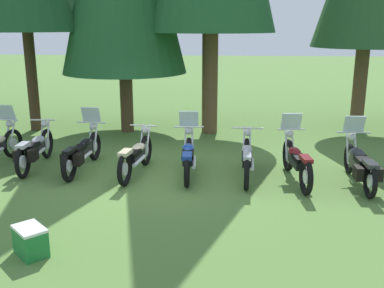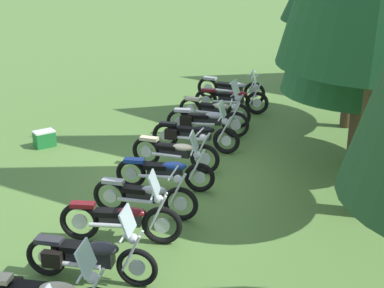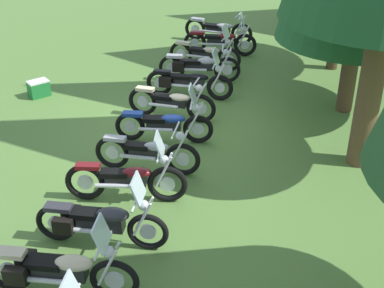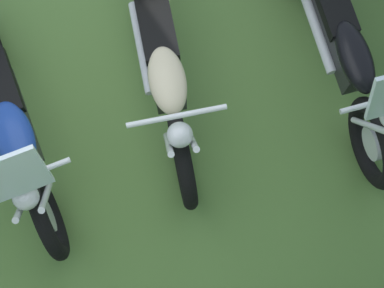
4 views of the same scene
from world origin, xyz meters
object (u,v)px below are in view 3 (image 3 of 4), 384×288
object	(u,v)px
motorcycle_2	(206,53)
motorcycle_8	(127,179)
motorcycle_6	(165,123)
motorcycle_3	(198,66)
motorcycle_1	(221,41)
motorcycle_7	(148,152)
motorcycle_0	(218,29)
motorcycle_4	(188,82)
picnic_cooler	(39,88)
motorcycle_5	(172,102)
motorcycle_9	(99,221)
motorcycle_10	(58,269)

from	to	relation	value
motorcycle_2	motorcycle_8	distance (m)	7.01
motorcycle_6	motorcycle_3	bearing A→B (deg)	83.15
motorcycle_1	motorcycle_7	bearing A→B (deg)	-96.65
motorcycle_0	motorcycle_2	distance (m)	2.51
motorcycle_4	picnic_cooler	distance (m)	3.95
motorcycle_1	motorcycle_7	size ratio (longest dim) A/B	1.07
motorcycle_5	motorcycle_9	xyz separation A→B (m)	(4.77, -0.34, 0.03)
motorcycle_9	motorcycle_6	bearing A→B (deg)	84.01
motorcycle_6	motorcycle_8	size ratio (longest dim) A/B	0.97
motorcycle_3	motorcycle_6	world-z (taller)	motorcycle_6
motorcycle_2	motorcycle_7	distance (m)	5.96
motorcycle_0	picnic_cooler	size ratio (longest dim) A/B	3.78
motorcycle_6	picnic_cooler	distance (m)	4.27
motorcycle_3	motorcycle_7	world-z (taller)	motorcycle_3
motorcycle_1	motorcycle_6	size ratio (longest dim) A/B	1.06
motorcycle_3	motorcycle_7	size ratio (longest dim) A/B	1.06
motorcycle_4	motorcycle_7	distance (m)	3.74
motorcycle_3	motorcycle_10	bearing A→B (deg)	-98.84
motorcycle_0	motorcycle_3	xyz separation A→B (m)	(3.56, -0.23, 0.01)
motorcycle_8	motorcycle_9	world-z (taller)	motorcycle_8
motorcycle_1	motorcycle_4	distance (m)	3.50
motorcycle_0	motorcycle_7	world-z (taller)	motorcycle_0
motorcycle_6	motorcycle_7	world-z (taller)	motorcycle_6
motorcycle_3	motorcycle_4	world-z (taller)	motorcycle_4
motorcycle_2	motorcycle_9	bearing A→B (deg)	-83.53
motorcycle_8	motorcycle_10	world-z (taller)	motorcycle_8
motorcycle_8	motorcycle_0	bearing A→B (deg)	79.93
motorcycle_7	picnic_cooler	world-z (taller)	motorcycle_7
motorcycle_7	motorcycle_8	distance (m)	1.05
motorcycle_7	picnic_cooler	xyz separation A→B (m)	(-3.28, -3.66, -0.22)
motorcycle_4	motorcycle_9	xyz separation A→B (m)	(6.06, -0.55, 0.02)
motorcycle_3	motorcycle_5	bearing A→B (deg)	-99.83
motorcycle_1	motorcycle_3	bearing A→B (deg)	-101.00
motorcycle_1	motorcycle_2	distance (m)	1.29
motorcycle_10	picnic_cooler	size ratio (longest dim) A/B	3.68
motorcycle_5	motorcycle_9	distance (m)	4.78
motorcycle_4	motorcycle_8	distance (m)	4.79
motorcycle_0	motorcycle_9	size ratio (longest dim) A/B	1.06
motorcycle_6	picnic_cooler	world-z (taller)	motorcycle_6
motorcycle_0	motorcycle_2	bearing A→B (deg)	-80.04
motorcycle_7	motorcycle_10	world-z (taller)	motorcycle_10
motorcycle_5	motorcycle_3	bearing A→B (deg)	90.43
motorcycle_5	motorcycle_10	distance (m)	5.97
motorcycle_0	motorcycle_4	bearing A→B (deg)	-80.84
motorcycle_2	motorcycle_10	distance (m)	9.49
motorcycle_2	motorcycle_1	bearing A→B (deg)	86.27
motorcycle_3	motorcycle_4	size ratio (longest dim) A/B	0.99
motorcycle_6	motorcycle_7	distance (m)	1.29
motorcycle_6	motorcycle_2	bearing A→B (deg)	82.93
motorcycle_8	motorcycle_9	size ratio (longest dim) A/B	1.01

